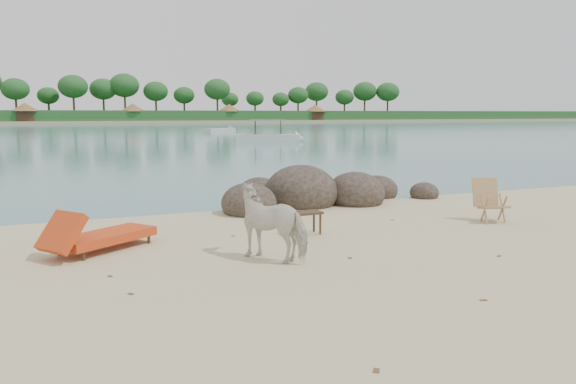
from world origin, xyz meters
name	(u,v)px	position (x,y,z in m)	size (l,w,h in m)	color
water	(69,128)	(0.00, 90.00, 0.00)	(400.00, 400.00, 0.00)	#397173
far_shore	(58,122)	(0.00, 170.00, 0.00)	(420.00, 90.00, 1.40)	tan
far_scenery	(61,110)	(0.03, 136.70, 3.14)	(420.00, 18.00, 9.50)	#1E4C1E
boulders	(313,195)	(2.97, 6.09, 0.27)	(6.46, 3.13, 1.41)	#302620
cow	(274,224)	(-0.08, 1.26, 0.60)	(0.65, 1.43, 1.21)	white
side_table	(307,225)	(1.19, 2.68, 0.23)	(0.56, 0.36, 0.45)	black
lounge_chair	(106,232)	(-2.58, 2.96, 0.33)	(2.20, 0.77, 0.66)	#C64317
deck_chair	(494,202)	(5.49, 2.21, 0.47)	(0.61, 0.67, 0.95)	#A37D51
boat_mid	(268,123)	(14.45, 38.91, 1.53)	(6.26, 1.41, 3.05)	silver
boat_far	(220,130)	(16.95, 62.27, 0.33)	(5.70, 1.28, 0.66)	beige
dead_leaves	(262,278)	(-0.65, 0.32, 0.00)	(7.96, 6.45, 0.00)	brown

